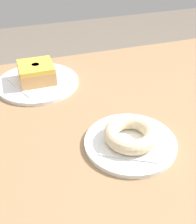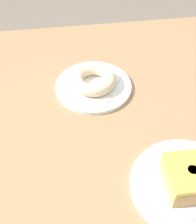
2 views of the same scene
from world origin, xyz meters
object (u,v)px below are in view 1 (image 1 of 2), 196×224
donut_sugar_ring (131,134)px  plate_glazed_square (38,82)px  donut_glazed_square (36,72)px  plate_sugar_ring (130,143)px

donut_sugar_ring → plate_glazed_square: size_ratio=0.50×
plate_glazed_square → donut_glazed_square: size_ratio=2.41×
plate_sugar_ring → donut_glazed_square: 0.37m
plate_glazed_square → donut_glazed_square: (-0.00, -0.00, 0.03)m
plate_sugar_ring → donut_glazed_square: bearing=-65.1°
plate_glazed_square → donut_glazed_square: bearing=-135.0°
plate_glazed_square → plate_sugar_ring: bearing=114.9°
plate_sugar_ring → donut_sugar_ring: size_ratio=1.71×
donut_sugar_ring → donut_glazed_square: bearing=-65.1°
plate_sugar_ring → donut_glazed_square: (0.15, -0.33, 0.03)m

